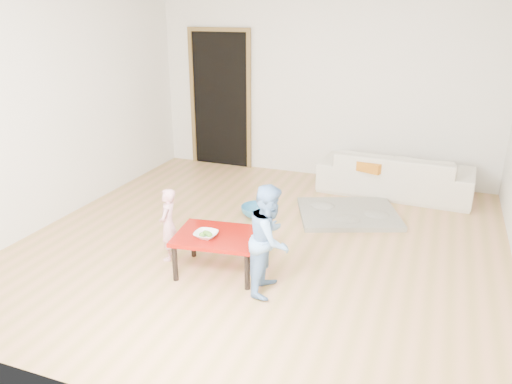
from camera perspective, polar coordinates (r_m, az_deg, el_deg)
The scene contains 13 objects.
floor at distance 5.43m, azimuth 0.75°, elevation -5.75°, with size 5.00×5.00×0.01m, color tan.
back_wall at distance 7.36m, azimuth 7.64°, elevation 11.69°, with size 5.00×0.02×2.60m, color white.
left_wall at distance 6.29m, azimuth -21.41°, elevation 9.01°, with size 0.02×5.00×2.60m, color white.
doorway at distance 7.90m, azimuth -4.03°, elevation 10.39°, with size 1.02×0.08×2.11m, color brown, non-canonical shape.
sofa at distance 6.98m, azimuth 15.62°, elevation 2.09°, with size 1.99×0.78×0.58m, color beige.
cushion at distance 6.78m, azimuth 12.81°, elevation 3.20°, with size 0.48×0.42×0.13m, color orange.
red_table at distance 4.79m, azimuth -4.31°, elevation -6.98°, with size 0.79×0.59×0.39m, color maroon, non-canonical shape.
bowl at distance 4.64m, azimuth -5.74°, elevation -4.88°, with size 0.21×0.21×0.05m, color white.
broccoli at distance 4.64m, azimuth -5.74°, elevation -4.86°, with size 0.12×0.12×0.06m, color #2D5919, non-canonical shape.
child_pink at distance 5.02m, azimuth -10.00°, elevation -3.68°, with size 0.27×0.18×0.74m, color #D86271.
child_blue at distance 4.35m, azimuth 1.60°, elevation -5.41°, with size 0.49×0.38×1.00m, color #6598EA.
basin at distance 6.06m, azimuth 0.20°, elevation -2.21°, with size 0.41×0.41×0.13m, color teal.
blanket at distance 6.18m, azimuth 10.50°, elevation -2.44°, with size 1.16×0.97×0.06m, color gray, non-canonical shape.
Camera 1 is at (1.66, -4.58, 2.39)m, focal length 35.00 mm.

